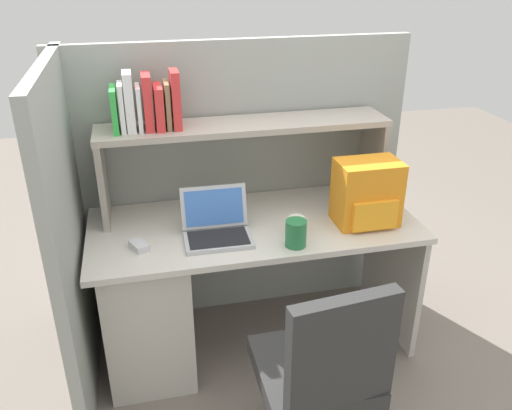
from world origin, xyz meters
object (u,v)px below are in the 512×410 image
(backpack, at_px, (367,194))
(computer_mouse, at_px, (139,246))
(laptop, at_px, (217,227))
(office_chair, at_px, (319,392))
(paper_cup, at_px, (296,225))
(snack_canister, at_px, (296,233))

(backpack, height_order, computer_mouse, backpack)
(laptop, height_order, office_chair, laptop)
(laptop, xyz_separation_m, computer_mouse, (-0.36, -0.03, -0.03))
(paper_cup, bearing_deg, computer_mouse, 178.78)
(paper_cup, bearing_deg, snack_canister, -108.37)
(computer_mouse, bearing_deg, snack_canister, -34.89)
(office_chair, bearing_deg, snack_canister, -102.56)
(snack_canister, bearing_deg, computer_mouse, 169.42)
(laptop, height_order, snack_canister, laptop)
(computer_mouse, relative_size, snack_canister, 0.83)
(laptop, xyz_separation_m, paper_cup, (0.37, -0.05, -0.01))
(backpack, relative_size, computer_mouse, 3.04)
(backpack, height_order, snack_canister, backpack)
(snack_canister, xyz_separation_m, office_chair, (-0.06, -0.55, -0.40))
(snack_canister, relative_size, office_chair, 0.13)
(laptop, bearing_deg, computer_mouse, -174.78)
(snack_canister, distance_m, office_chair, 0.68)
(paper_cup, distance_m, snack_canister, 0.12)
(laptop, height_order, paper_cup, laptop)
(paper_cup, relative_size, snack_canister, 0.67)
(computer_mouse, distance_m, paper_cup, 0.73)
(computer_mouse, height_order, office_chair, office_chair)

